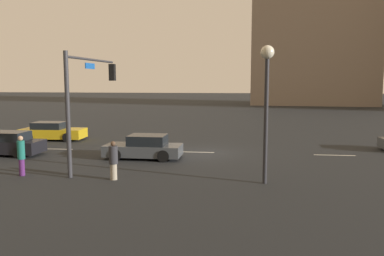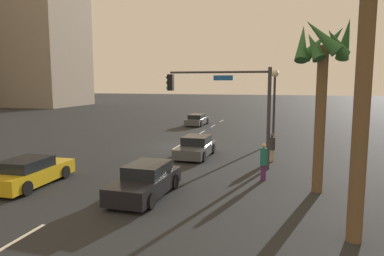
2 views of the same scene
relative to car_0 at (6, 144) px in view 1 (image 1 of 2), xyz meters
name	(u,v)px [view 1 (image 1 of 2)]	position (x,y,z in m)	size (l,w,h in m)	color
ground_plane	(203,152)	(-11.33, -2.15, -0.63)	(220.00, 220.00, 0.00)	#232628
lane_stripe_2	(335,155)	(-19.01, -2.15, -0.63)	(2.33, 0.14, 0.01)	silver
lane_stripe_3	(198,152)	(-11.05, -2.15, -0.63)	(1.92, 0.14, 0.01)	silver
lane_stripe_4	(55,149)	(-1.97, -2.15, -0.63)	(2.30, 0.14, 0.01)	silver
car_0	(6,144)	(0.00, 0.00, 0.00)	(4.40, 1.94, 1.36)	black
car_2	(52,132)	(0.02, -5.81, -0.02)	(4.57, 2.01, 1.31)	gold
car_3	(144,148)	(-8.27, 0.04, -0.03)	(4.26, 1.97, 1.32)	#474C51
traffic_signal	(88,89)	(-6.09, 2.54, 3.25)	(0.45, 6.05, 5.60)	#38383D
streetlamp	(267,87)	(-14.59, 4.68, 3.42)	(0.56, 0.56, 5.74)	#2D2D33
pedestrian_0	(113,160)	(-8.08, 4.85, 0.25)	(0.54, 0.54, 1.70)	#B2A58C
pedestrian_1	(21,155)	(-3.69, 4.65, 0.34)	(0.46, 0.46, 1.84)	#59266B
building_2	(314,29)	(-26.22, -51.78, 12.68)	(20.99, 11.10, 26.63)	gray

